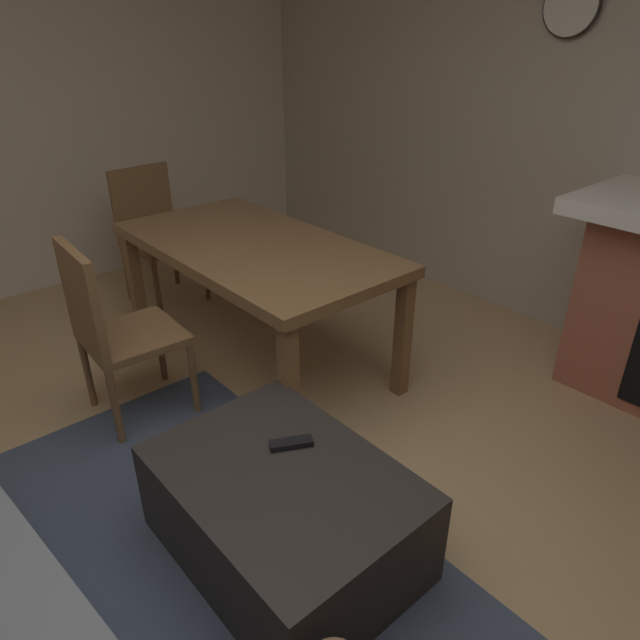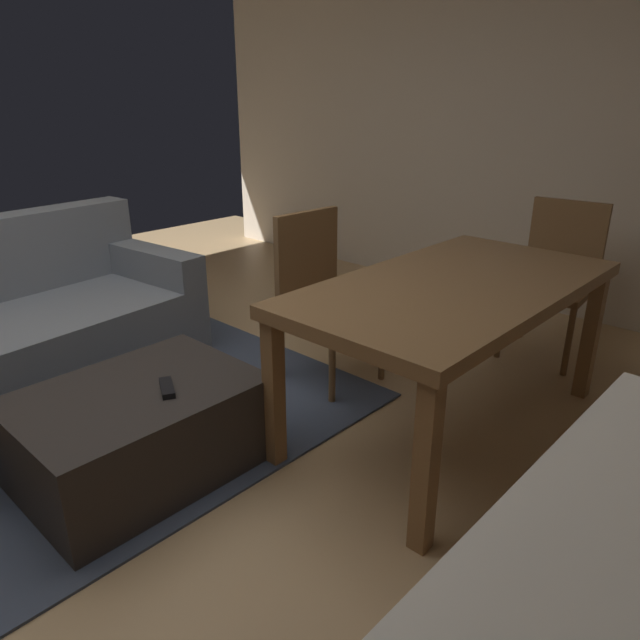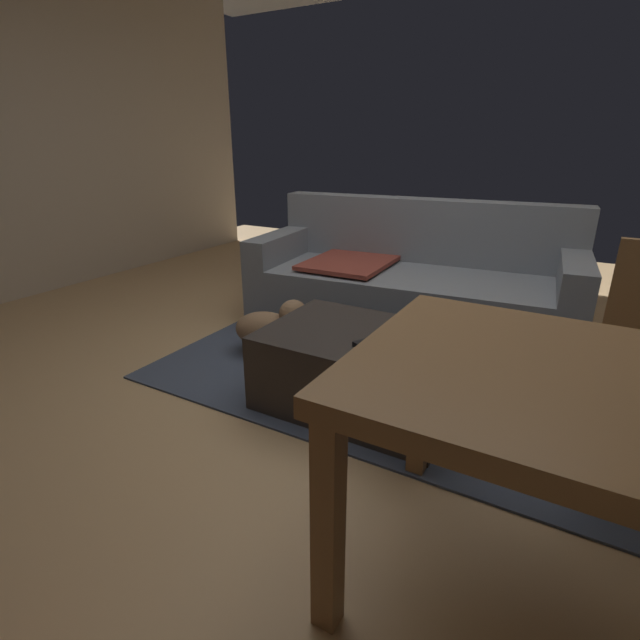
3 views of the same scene
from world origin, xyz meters
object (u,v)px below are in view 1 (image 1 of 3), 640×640
dining_chair_east (154,228)px  wall_clock (572,5)px  ottoman_coffee_table (284,513)px  dining_chair_north (111,325)px  dining_table (254,256)px  tv_remote (291,443)px

dining_chair_east → wall_clock: bearing=-138.2°
dining_chair_east → wall_clock: (-1.90, -1.70, 1.36)m
ottoman_coffee_table → dining_chair_north: bearing=4.0°
dining_table → dining_chair_north: dining_chair_north is taller
tv_remote → dining_chair_north: 1.14m
dining_chair_east → wall_clock: wall_clock is taller
ottoman_coffee_table → dining_chair_east: 2.56m
tv_remote → dining_chair_east: dining_chair_east is taller
tv_remote → wall_clock: size_ratio=0.48×
dining_table → dining_chair_east: size_ratio=1.79×
dining_table → dining_chair_east: dining_chair_east is taller
ottoman_coffee_table → dining_chair_east: size_ratio=1.02×
tv_remote → wall_clock: (0.44, -2.33, 1.47)m
tv_remote → ottoman_coffee_table: bearing=156.2°
dining_table → wall_clock: 2.20m
ottoman_coffee_table → tv_remote: (0.09, -0.11, 0.21)m
tv_remote → dining_chair_east: (2.34, -0.63, 0.11)m
dining_table → dining_chair_north: size_ratio=1.79×
tv_remote → wall_clock: bearing=-51.7°
dining_chair_north → wall_clock: 2.95m
ottoman_coffee_table → tv_remote: bearing=-51.5°
dining_chair_east → dining_chair_north: bearing=146.0°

